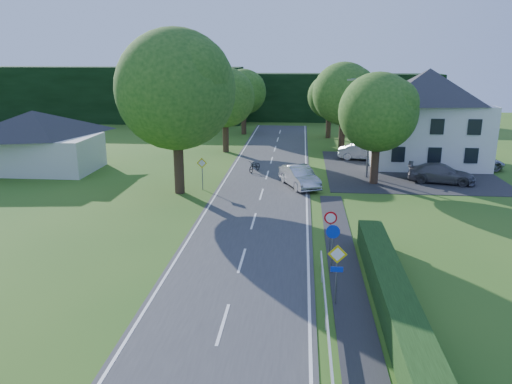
# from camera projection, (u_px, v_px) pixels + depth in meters

# --- Properties ---
(road) EXTENTS (7.00, 80.00, 0.04)m
(road) POSITION_uv_depth(u_px,v_px,m) (256.00, 211.00, 32.17)
(road) COLOR #363639
(road) RESTS_ON ground
(parking_pad) EXTENTS (14.00, 16.00, 0.04)m
(parking_pad) POSITION_uv_depth(u_px,v_px,m) (406.00, 170.00, 43.60)
(parking_pad) COLOR #272729
(parking_pad) RESTS_ON ground
(line_edge_left) EXTENTS (0.12, 80.00, 0.01)m
(line_edge_left) POSITION_uv_depth(u_px,v_px,m) (207.00, 210.00, 32.45)
(line_edge_left) COLOR white
(line_edge_left) RESTS_ON road
(line_edge_right) EXTENTS (0.12, 80.00, 0.01)m
(line_edge_right) POSITION_uv_depth(u_px,v_px,m) (307.00, 212.00, 31.88)
(line_edge_right) COLOR white
(line_edge_right) RESTS_ON road
(line_centre) EXTENTS (0.12, 80.00, 0.01)m
(line_centre) POSITION_uv_depth(u_px,v_px,m) (256.00, 211.00, 32.17)
(line_centre) COLOR white
(line_centre) RESTS_ON road
(tree_main) EXTENTS (9.40, 9.40, 11.64)m
(tree_main) POSITION_uv_depth(u_px,v_px,m) (177.00, 113.00, 34.99)
(tree_main) COLOR #204A16
(tree_main) RESTS_ON ground
(tree_left_far) EXTENTS (7.00, 7.00, 8.58)m
(tree_left_far) POSITION_uv_depth(u_px,v_px,m) (225.00, 110.00, 50.66)
(tree_left_far) COLOR #204A16
(tree_left_far) RESTS_ON ground
(tree_right_far) EXTENTS (7.40, 7.40, 9.09)m
(tree_right_far) POSITION_uv_depth(u_px,v_px,m) (343.00, 107.00, 51.46)
(tree_right_far) COLOR #204A16
(tree_right_far) RESTS_ON ground
(tree_left_back) EXTENTS (6.60, 6.60, 8.07)m
(tree_left_back) POSITION_uv_depth(u_px,v_px,m) (244.00, 102.00, 62.20)
(tree_left_back) COLOR #204A16
(tree_left_back) RESTS_ON ground
(tree_right_back) EXTENTS (6.20, 6.20, 7.56)m
(tree_right_back) POSITION_uv_depth(u_px,v_px,m) (329.00, 106.00, 59.43)
(tree_right_back) COLOR #204A16
(tree_right_back) RESTS_ON ground
(tree_right_mid) EXTENTS (7.00, 7.00, 8.58)m
(tree_right_mid) POSITION_uv_depth(u_px,v_px,m) (377.00, 129.00, 37.96)
(tree_right_mid) COLOR #204A16
(tree_right_mid) RESTS_ON ground
(treeline_left) EXTENTS (44.00, 6.00, 8.00)m
(treeline_left) POSITION_uv_depth(u_px,v_px,m) (94.00, 95.00, 73.86)
(treeline_left) COLOR black
(treeline_left) RESTS_ON ground
(treeline_right) EXTENTS (30.00, 5.00, 7.00)m
(treeline_right) POSITION_uv_depth(u_px,v_px,m) (337.00, 98.00, 74.68)
(treeline_right) COLOR black
(treeline_right) RESTS_ON ground
(bungalow_left) EXTENTS (11.00, 6.50, 5.20)m
(bungalow_left) POSITION_uv_depth(u_px,v_px,m) (35.00, 140.00, 42.80)
(bungalow_left) COLOR beige
(bungalow_left) RESTS_ON ground
(house_white) EXTENTS (10.60, 8.40, 8.60)m
(house_white) POSITION_uv_depth(u_px,v_px,m) (426.00, 116.00, 45.13)
(house_white) COLOR white
(house_white) RESTS_ON ground
(streetlight) EXTENTS (2.03, 0.18, 8.00)m
(streetlight) POSITION_uv_depth(u_px,v_px,m) (368.00, 123.00, 39.87)
(streetlight) COLOR slate
(streetlight) RESTS_ON ground
(sign_priority_right) EXTENTS (0.78, 0.09, 2.59)m
(sign_priority_right) POSITION_uv_depth(u_px,v_px,m) (337.00, 263.00, 19.79)
(sign_priority_right) COLOR slate
(sign_priority_right) RESTS_ON ground
(sign_roundabout) EXTENTS (0.64, 0.08, 2.37)m
(sign_roundabout) POSITION_uv_depth(u_px,v_px,m) (333.00, 239.00, 22.70)
(sign_roundabout) COLOR slate
(sign_roundabout) RESTS_ON ground
(sign_speed_limit) EXTENTS (0.64, 0.11, 2.37)m
(sign_speed_limit) POSITION_uv_depth(u_px,v_px,m) (330.00, 223.00, 24.59)
(sign_speed_limit) COLOR slate
(sign_speed_limit) RESTS_ON ground
(sign_priority_left) EXTENTS (0.78, 0.09, 2.44)m
(sign_priority_left) POSITION_uv_depth(u_px,v_px,m) (202.00, 167.00, 36.89)
(sign_priority_left) COLOR slate
(sign_priority_left) RESTS_ON ground
(moving_car) EXTENTS (3.41, 5.10, 1.59)m
(moving_car) POSITION_uv_depth(u_px,v_px,m) (299.00, 177.00, 37.85)
(moving_car) COLOR #B3B2B7
(moving_car) RESTS_ON road
(motorcycle) EXTENTS (1.30, 1.96, 0.98)m
(motorcycle) POSITION_uv_depth(u_px,v_px,m) (255.00, 166.00, 42.79)
(motorcycle) COLOR black
(motorcycle) RESTS_ON road
(parked_car_silver_a) EXTENTS (4.74, 2.27, 1.50)m
(parked_car_silver_a) POSITION_uv_depth(u_px,v_px,m) (363.00, 152.00, 47.52)
(parked_car_silver_a) COLOR silver
(parked_car_silver_a) RESTS_ON parking_pad
(parked_car_grey) EXTENTS (5.41, 3.23, 1.47)m
(parked_car_grey) POSITION_uv_depth(u_px,v_px,m) (441.00, 173.00, 39.11)
(parked_car_grey) COLOR #57555B
(parked_car_grey) RESTS_ON parking_pad
(parked_car_silver_b) EXTENTS (5.53, 3.13, 1.46)m
(parked_car_silver_b) POSITION_uv_depth(u_px,v_px,m) (473.00, 161.00, 43.55)
(parked_car_silver_b) COLOR #A7A6AD
(parked_car_silver_b) RESTS_ON parking_pad
(parasol) EXTENTS (2.43, 2.46, 1.85)m
(parasol) POSITION_uv_depth(u_px,v_px,m) (390.00, 157.00, 44.53)
(parasol) COLOR #B10E11
(parasol) RESTS_ON parking_pad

